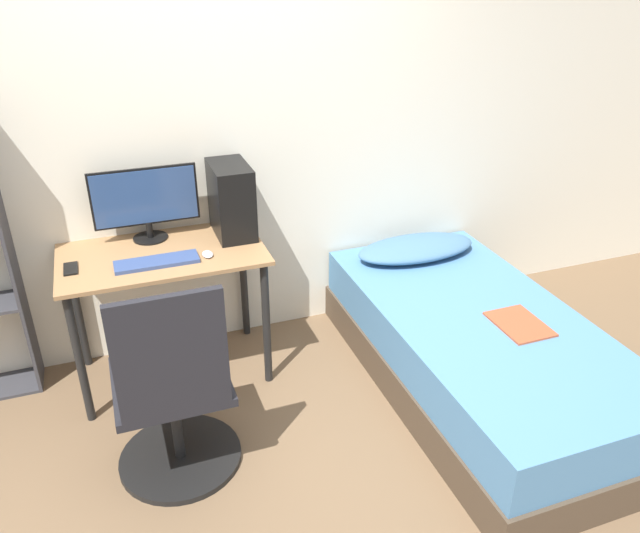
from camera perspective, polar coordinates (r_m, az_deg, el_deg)
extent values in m
plane|color=brown|center=(3.07, -3.18, -19.30)|extent=(14.00, 14.00, 0.00)
cube|color=silver|center=(3.60, -10.35, 11.08)|extent=(8.00, 0.05, 2.50)
cube|color=#997047|center=(3.42, -14.24, 1.09)|extent=(1.07, 0.62, 0.02)
cylinder|color=black|center=(3.39, -21.14, -7.96)|extent=(0.04, 0.04, 0.76)
cylinder|color=black|center=(3.45, -4.92, -5.26)|extent=(0.04, 0.04, 0.76)
cylinder|color=black|center=(3.83, -21.28, -3.67)|extent=(0.04, 0.04, 0.76)
cylinder|color=black|center=(3.89, -6.99, -1.36)|extent=(0.04, 0.04, 0.76)
cube|color=#38383D|center=(3.61, -26.44, 0.89)|extent=(0.02, 0.25, 1.60)
cylinder|color=black|center=(3.24, -12.60, -16.62)|extent=(0.58, 0.58, 0.03)
cylinder|color=black|center=(3.09, -13.03, -13.56)|extent=(0.05, 0.05, 0.43)
cube|color=black|center=(2.95, -13.50, -10.13)|extent=(0.51, 0.51, 0.04)
cube|color=black|center=(2.58, -13.48, -7.96)|extent=(0.46, 0.04, 0.55)
cube|color=#4C3D2D|center=(3.65, 13.97, -9.21)|extent=(1.03, 2.04, 0.21)
cube|color=teal|center=(3.52, 14.39, -6.13)|extent=(1.00, 2.00, 0.26)
ellipsoid|color=teal|center=(3.99, 8.78, 1.67)|extent=(0.78, 0.36, 0.11)
cube|color=#B24C2D|center=(3.42, 17.78, -5.03)|extent=(0.24, 0.32, 0.01)
cylinder|color=black|center=(3.59, -15.22, 2.56)|extent=(0.19, 0.19, 0.01)
cylinder|color=black|center=(3.57, -15.32, 3.28)|extent=(0.04, 0.04, 0.09)
cube|color=black|center=(3.51, -15.71, 6.18)|extent=(0.57, 0.01, 0.32)
cube|color=navy|center=(3.50, -15.70, 6.14)|extent=(0.54, 0.01, 0.30)
cube|color=#33477A|center=(3.30, -14.70, 0.41)|extent=(0.42, 0.13, 0.02)
cube|color=black|center=(3.49, -8.11, 6.06)|extent=(0.20, 0.35, 0.40)
ellipsoid|color=silver|center=(3.32, -10.24, 1.12)|extent=(0.06, 0.09, 0.02)
cube|color=black|center=(3.38, -21.84, -0.19)|extent=(0.07, 0.14, 0.01)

